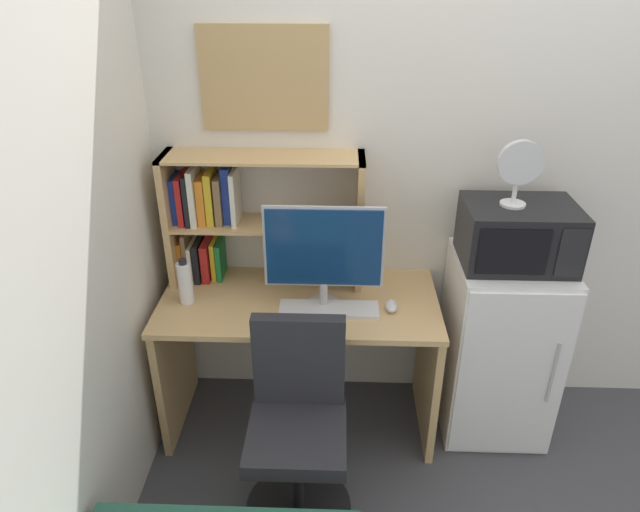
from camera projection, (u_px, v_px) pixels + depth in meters
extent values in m
cube|color=silver|center=(577.00, 168.00, 2.66)|extent=(6.40, 0.04, 2.60)
cube|color=tan|center=(299.00, 302.00, 2.67)|extent=(1.31, 0.62, 0.03)
cube|color=tan|center=(175.00, 362.00, 2.87)|extent=(0.04, 0.56, 0.72)
cube|color=tan|center=(427.00, 368.00, 2.83)|extent=(0.04, 0.56, 0.72)
cube|color=tan|center=(172.00, 219.00, 2.71)|extent=(0.03, 0.24, 0.64)
cube|color=tan|center=(359.00, 222.00, 2.68)|extent=(0.03, 0.24, 0.64)
cube|color=tan|center=(262.00, 157.00, 2.55)|extent=(0.93, 0.24, 0.01)
cube|color=tan|center=(265.00, 224.00, 2.70)|extent=(0.86, 0.24, 0.01)
cube|color=orange|center=(184.00, 257.00, 2.83)|extent=(0.02, 0.15, 0.20)
cube|color=brown|center=(188.00, 253.00, 2.81)|extent=(0.02, 0.17, 0.25)
cube|color=silver|center=(194.00, 259.00, 2.82)|extent=(0.02, 0.18, 0.19)
cube|color=black|center=(200.00, 258.00, 2.82)|extent=(0.03, 0.19, 0.20)
cube|color=#B21E1E|center=(208.00, 259.00, 2.82)|extent=(0.04, 0.18, 0.20)
cube|color=gold|center=(215.00, 258.00, 2.83)|extent=(0.02, 0.14, 0.20)
cube|color=#197233|center=(221.00, 258.00, 2.83)|extent=(0.02, 0.15, 0.19)
cube|color=navy|center=(177.00, 198.00, 2.68)|extent=(0.03, 0.15, 0.22)
cube|color=#B21E1E|center=(184.00, 198.00, 2.67)|extent=(0.03, 0.18, 0.23)
cube|color=black|center=(190.00, 197.00, 2.67)|extent=(0.02, 0.19, 0.24)
cube|color=silver|center=(195.00, 194.00, 2.66)|extent=(0.03, 0.19, 0.27)
cube|color=orange|center=(204.00, 198.00, 2.68)|extent=(0.04, 0.16, 0.22)
cube|color=gold|center=(211.00, 196.00, 2.67)|extent=(0.03, 0.16, 0.25)
cube|color=brown|center=(220.00, 198.00, 2.67)|extent=(0.03, 0.16, 0.23)
cube|color=navy|center=(228.00, 193.00, 2.67)|extent=(0.04, 0.14, 0.27)
cube|color=silver|center=(235.00, 196.00, 2.66)|extent=(0.02, 0.18, 0.26)
cylinder|color=#B7B7BC|center=(324.00, 305.00, 2.61)|extent=(0.17, 0.17, 0.02)
cylinder|color=#B7B7BC|center=(324.00, 294.00, 2.58)|extent=(0.04, 0.04, 0.11)
cube|color=#B7B7BC|center=(324.00, 247.00, 2.47)|extent=(0.53, 0.01, 0.38)
cube|color=navy|center=(324.00, 248.00, 2.47)|extent=(0.51, 0.02, 0.36)
cube|color=silver|center=(329.00, 309.00, 2.58)|extent=(0.45, 0.13, 0.02)
ellipsoid|color=silver|center=(391.00, 306.00, 2.58)|extent=(0.05, 0.10, 0.04)
cylinder|color=silver|center=(185.00, 283.00, 2.61)|extent=(0.07, 0.07, 0.20)
cylinder|color=black|center=(183.00, 262.00, 2.55)|extent=(0.04, 0.04, 0.02)
cube|color=white|center=(498.00, 345.00, 2.81)|extent=(0.50, 0.49, 0.95)
cube|color=white|center=(511.00, 379.00, 2.58)|extent=(0.48, 0.01, 0.91)
cylinder|color=#B2B2B7|center=(553.00, 373.00, 2.55)|extent=(0.01, 0.01, 0.33)
cube|color=black|center=(518.00, 234.00, 2.52)|extent=(0.49, 0.35, 0.28)
cube|color=black|center=(513.00, 252.00, 2.37)|extent=(0.29, 0.01, 0.21)
cube|color=black|center=(572.00, 253.00, 2.36)|extent=(0.12, 0.01, 0.22)
cylinder|color=silver|center=(513.00, 204.00, 2.46)|extent=(0.11, 0.11, 0.01)
cylinder|color=silver|center=(515.00, 193.00, 2.43)|extent=(0.02, 0.02, 0.09)
cylinder|color=silver|center=(521.00, 162.00, 2.36)|extent=(0.19, 0.03, 0.19)
cylinder|color=black|center=(299.00, 508.00, 2.50)|extent=(0.46, 0.46, 0.04)
cylinder|color=black|center=(298.00, 475.00, 2.41)|extent=(0.04, 0.04, 0.41)
cube|color=#232328|center=(297.00, 436.00, 2.30)|extent=(0.40, 0.40, 0.07)
cube|color=#232328|center=(299.00, 360.00, 2.35)|extent=(0.38, 0.06, 0.42)
cube|color=tan|center=(264.00, 79.00, 2.49)|extent=(0.57, 0.02, 0.45)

